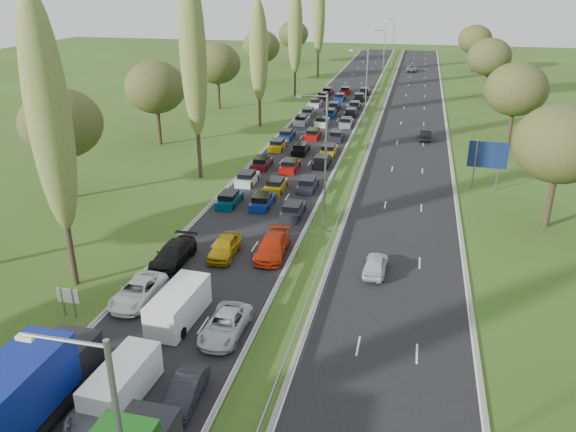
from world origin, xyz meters
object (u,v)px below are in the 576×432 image
Objects in this scene: white_van_front at (124,379)px; info_sign at (68,299)px; near_car_3 at (173,254)px; blue_lorry at (23,395)px; white_van_rear at (180,304)px; near_car_2 at (138,292)px; direction_sign at (488,157)px.

info_sign is at bearing 142.87° from white_van_front.
white_van_front is at bearing -74.31° from near_car_3.
blue_lorry reaches higher than white_van_rear.
near_car_3 is 8.18m from white_van_rear.
info_sign reaches higher than near_car_3.
white_van_rear is (-0.06, 7.61, 0.08)m from white_van_front.
info_sign reaches higher than near_car_2.
white_van_front is at bearing -40.38° from info_sign.
white_van_rear is (3.38, 10.90, -0.97)m from blue_lorry.
near_car_2 is 12.38m from blue_lorry.
white_van_front is 7.61m from white_van_rear.
direction_sign reaches higher than white_van_front.
blue_lorry is at bearing -86.94° from near_car_2.
blue_lorry is at bearing -120.97° from direction_sign.
direction_sign is (25.27, 23.36, 2.75)m from near_car_3.
white_van_rear is at bearing -61.50° from near_car_3.
white_van_rear reaches higher than near_car_3.
near_car_2 is 5.88m from near_car_3.
direction_sign is at bearing 58.12° from white_van_rear.
direction_sign is (21.56, 30.64, 2.42)m from white_van_rear.
white_van_front is (3.83, -9.01, 0.31)m from near_car_2.
near_car_2 is at bearing -130.90° from direction_sign.
near_car_3 is at bearing 91.82° from blue_lorry.
info_sign is at bearing -131.95° from direction_sign.
direction_sign is at bearing 59.78° from blue_lorry.
blue_lorry reaches higher than near_car_2.
blue_lorry is 1.74× the size of white_van_rear.
info_sign is (-3.53, -8.68, 0.55)m from near_car_3.
blue_lorry is 48.47m from direction_sign.
info_sign is 0.40× the size of direction_sign.
near_car_2 is 9.80m from white_van_front.
white_van_rear is at bearing -19.20° from near_car_2.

